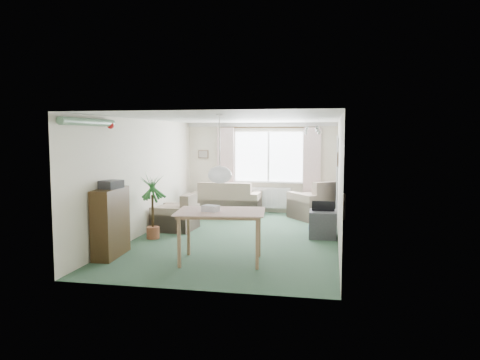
% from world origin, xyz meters
% --- Properties ---
extents(ground, '(6.50, 6.50, 0.00)m').
position_xyz_m(ground, '(0.00, 0.00, 0.00)').
color(ground, '#2E4D38').
extents(window, '(1.80, 0.03, 1.30)m').
position_xyz_m(window, '(0.20, 3.23, 1.50)').
color(window, white).
extents(curtain_rod, '(2.60, 0.03, 0.03)m').
position_xyz_m(curtain_rod, '(0.20, 3.15, 2.27)').
color(curtain_rod, black).
extents(curtain_left, '(0.45, 0.08, 2.00)m').
position_xyz_m(curtain_left, '(-0.95, 3.13, 1.27)').
color(curtain_left, beige).
extents(curtain_right, '(0.45, 0.08, 2.00)m').
position_xyz_m(curtain_right, '(1.35, 3.13, 1.27)').
color(curtain_right, beige).
extents(radiator, '(1.20, 0.10, 0.55)m').
position_xyz_m(radiator, '(0.20, 3.19, 0.40)').
color(radiator, white).
extents(doorway, '(0.03, 0.95, 2.00)m').
position_xyz_m(doorway, '(1.99, 2.20, 1.00)').
color(doorway, black).
extents(pendant_lamp, '(0.36, 0.36, 0.36)m').
position_xyz_m(pendant_lamp, '(0.20, -2.30, 1.48)').
color(pendant_lamp, white).
extents(tinsel_garland, '(1.60, 1.60, 0.12)m').
position_xyz_m(tinsel_garland, '(-1.92, -2.30, 2.28)').
color(tinsel_garland, '#196626').
extents(bauble_cluster_a, '(0.20, 0.20, 0.20)m').
position_xyz_m(bauble_cluster_a, '(1.30, 0.90, 2.22)').
color(bauble_cluster_a, silver).
extents(bauble_cluster_b, '(0.20, 0.20, 0.20)m').
position_xyz_m(bauble_cluster_b, '(1.60, -0.30, 2.22)').
color(bauble_cluster_b, silver).
extents(wall_picture_back, '(0.28, 0.03, 0.22)m').
position_xyz_m(wall_picture_back, '(-1.60, 3.23, 1.55)').
color(wall_picture_back, brown).
extents(wall_picture_right, '(0.03, 0.24, 0.30)m').
position_xyz_m(wall_picture_right, '(1.98, 1.20, 1.55)').
color(wall_picture_right, brown).
extents(sofa, '(1.73, 0.92, 0.87)m').
position_xyz_m(sofa, '(-0.82, 2.75, 0.43)').
color(sofa, '#BDAA8E').
rests_on(sofa, ground).
extents(armchair_corner, '(1.46, 1.45, 0.95)m').
position_xyz_m(armchair_corner, '(1.48, 2.53, 0.48)').
color(armchair_corner, beige).
rests_on(armchair_corner, ground).
extents(armchair_left, '(0.89, 0.93, 0.78)m').
position_xyz_m(armchair_left, '(-1.50, 0.56, 0.39)').
color(armchair_left, beige).
rests_on(armchair_left, ground).
extents(coffee_table, '(1.01, 0.81, 0.40)m').
position_xyz_m(coffee_table, '(-0.46, 2.74, 0.20)').
color(coffee_table, black).
rests_on(coffee_table, ground).
extents(photo_frame, '(0.12, 0.07, 0.16)m').
position_xyz_m(photo_frame, '(-0.36, 2.77, 0.48)').
color(photo_frame, brown).
rests_on(photo_frame, coffee_table).
extents(bookshelf, '(0.38, 0.98, 1.17)m').
position_xyz_m(bookshelf, '(-1.84, -1.81, 0.59)').
color(bookshelf, black).
rests_on(bookshelf, ground).
extents(hifi_box, '(0.36, 0.41, 0.14)m').
position_xyz_m(hifi_box, '(-1.81, -1.82, 1.24)').
color(hifi_box, '#36363B').
rests_on(hifi_box, bookshelf).
extents(houseplant, '(0.63, 0.63, 1.29)m').
position_xyz_m(houseplant, '(-1.65, -0.38, 0.64)').
color(houseplant, '#216223').
rests_on(houseplant, ground).
extents(dining_table, '(1.41, 1.03, 0.83)m').
position_xyz_m(dining_table, '(0.09, -1.80, 0.41)').
color(dining_table, '#A37E58').
rests_on(dining_table, ground).
extents(gift_box, '(0.29, 0.25, 0.12)m').
position_xyz_m(gift_box, '(-0.05, -1.88, 0.89)').
color(gift_box, silver).
rests_on(gift_box, dining_table).
extents(tv_cube, '(0.55, 0.60, 0.54)m').
position_xyz_m(tv_cube, '(1.70, 0.39, 0.27)').
color(tv_cube, '#3E3E44').
rests_on(tv_cube, ground).
extents(pet_bed, '(0.71, 0.71, 0.11)m').
position_xyz_m(pet_bed, '(1.65, 1.09, 0.05)').
color(pet_bed, '#234CA0').
rests_on(pet_bed, ground).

